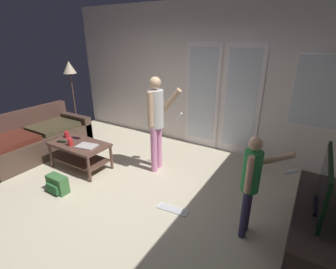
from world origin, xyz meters
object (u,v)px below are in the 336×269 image
coffee_table (80,150)px  cup_by_laptop (70,142)px  backpack (57,184)px  leather_couch (32,141)px  tv_stand (313,226)px  person_adult (156,117)px  person_child (252,179)px  cup_near_edge (67,135)px  floor_lamp (70,72)px  flat_screen_tv (324,184)px  laptop_closed (87,146)px  tv_remote_black (62,142)px  dvd_remote_slim (76,138)px  loose_keyboard (173,209)px

coffee_table → cup_by_laptop: (-0.05, -0.13, 0.19)m
backpack → leather_couch: bearing=159.4°
tv_stand → person_adult: (-2.43, 0.52, 0.73)m
tv_stand → person_child: (-0.68, -0.23, 0.51)m
leather_couch → cup_near_edge: 0.92m
person_child → floor_lamp: (-4.56, 1.33, 0.68)m
person_child → cup_by_laptop: 3.00m
flat_screen_tv → backpack: 3.50m
tv_stand → person_child: size_ratio=1.30×
person_child → cup_by_laptop: bearing=-178.9°
leather_couch → cup_by_laptop: size_ratio=16.73×
tv_stand → person_child: bearing=-161.3°
person_child → laptop_closed: size_ratio=3.84×
cup_near_edge → tv_remote_black: 0.23m
tv_stand → tv_remote_black: (-3.91, -0.29, 0.25)m
floor_lamp → dvd_remote_slim: size_ratio=9.92×
loose_keyboard → tv_stand: bearing=11.1°
flat_screen_tv → dvd_remote_slim: (-3.84, -0.04, -0.30)m
loose_keyboard → person_adult: bearing=134.2°
leather_couch → person_child: bearing=0.7°
leather_couch → floor_lamp: floor_lamp is taller
backpack → laptop_closed: (-0.06, 0.68, 0.36)m
person_adult → floor_lamp: size_ratio=0.97×
cup_by_laptop → cup_near_edge: bearing=150.6°
coffee_table → backpack: size_ratio=3.10×
coffee_table → cup_near_edge: size_ratio=9.48×
person_child → cup_near_edge: (-3.34, 0.14, -0.22)m
person_child → loose_keyboard: bearing=-174.7°
tv_stand → backpack: (-3.33, -0.86, -0.11)m
cup_near_edge → floor_lamp: bearing=135.7°
flat_screen_tv → tv_remote_black: 3.93m
flat_screen_tv → tv_remote_black: size_ratio=6.12×
person_adult → person_child: size_ratio=1.31×
loose_keyboard → dvd_remote_slim: dvd_remote_slim is taller
laptop_closed → person_adult: bearing=24.3°
cup_near_edge → dvd_remote_slim: bearing=15.2°
leather_couch → tv_remote_black: 0.99m
coffee_table → floor_lamp: (-1.61, 1.25, 1.08)m
cup_near_edge → backpack: bearing=-48.3°
cup_near_edge → cup_by_laptop: size_ratio=0.87×
leather_couch → laptop_closed: leather_couch is taller
floor_lamp → cup_near_edge: bearing=-44.3°
leather_couch → person_adult: bearing=18.0°
tv_stand → laptop_closed: laptop_closed is taller
loose_keyboard → dvd_remote_slim: (-2.22, 0.28, 0.48)m
tv_stand → laptop_closed: size_ratio=4.99×
flat_screen_tv → tv_remote_black: flat_screen_tv is taller
cup_by_laptop → tv_remote_black: cup_by_laptop is taller
tv_stand → loose_keyboard: tv_stand is taller
laptop_closed → floor_lamp: bearing=133.4°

